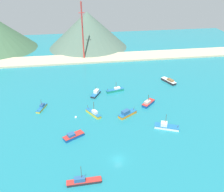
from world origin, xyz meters
name	(u,v)px	position (x,y,z in m)	size (l,w,h in m)	color
ground	(106,112)	(0.00, 30.00, -0.25)	(260.00, 280.00, 0.50)	teal
fishing_boat_0	(93,113)	(-5.69, 27.86, 0.93)	(6.24, 8.48, 6.59)	gold
fishing_boat_1	(148,103)	(19.54, 32.54, 0.93)	(7.29, 7.31, 5.20)	#14478C
fishing_boat_2	(42,107)	(-27.89, 36.33, 0.69)	(4.42, 7.83, 4.49)	gold
fishing_boat_3	(96,93)	(-3.00, 45.71, 0.89)	(5.72, 7.56, 4.72)	#232328
fishing_boat_4	(83,181)	(-11.83, -8.15, 0.81)	(10.23, 2.19, 6.60)	#232328
fishing_boat_5	(127,114)	(8.22, 25.22, 1.06)	(8.79, 7.00, 2.91)	orange
fishing_boat_6	(115,90)	(7.04, 48.03, 0.80)	(9.34, 4.19, 5.15)	#198466
fishing_boat_7	(166,126)	(21.50, 14.23, 0.80)	(9.88, 6.56, 6.23)	silver
fishing_boat_8	(73,136)	(-14.38, 13.61, 0.82)	(8.06, 6.13, 2.27)	#14478C
fishing_boat_9	(169,81)	(37.35, 54.01, 0.88)	(6.07, 9.75, 2.23)	#232328
buoy_0	(76,117)	(-13.16, 27.01, 0.18)	(1.02, 1.02, 1.02)	silver
beach_strip	(93,58)	(0.00, 97.13, 0.60)	(247.00, 17.11, 1.20)	#C6B793
hill_central	(88,30)	(-1.29, 125.56, 13.14)	(59.15, 59.15, 26.29)	#4C6656
radio_tower	(83,31)	(-6.01, 97.47, 18.75)	(3.68, 2.94, 36.78)	#B7332D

